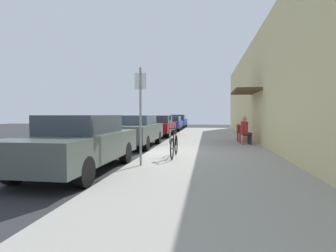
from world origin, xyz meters
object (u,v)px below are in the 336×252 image
parked_car_0 (80,143)px  cafe_chair_1 (241,132)px  parked_car_4 (178,121)px  seated_patron_0 (245,129)px  parked_car_3 (172,123)px  cafe_chair_2 (239,131)px  parked_car_2 (159,125)px  bicycle_0 (174,146)px  parked_car_1 (136,130)px  parking_meter (170,127)px  cafe_chair_0 (244,133)px  street_sign (141,109)px

parked_car_0 → cafe_chair_1: parked_car_0 is taller
parked_car_0 → parked_car_4: same height
seated_patron_0 → cafe_chair_1: size_ratio=1.48×
parked_car_0 → parked_car_3: (0.00, 17.79, -0.06)m
cafe_chair_2 → parked_car_2: bearing=142.8°
parked_car_3 → bicycle_0: 15.98m
parked_car_0 → seated_patron_0: 7.77m
parked_car_1 → parking_meter: bearing=12.0°
cafe_chair_0 → cafe_chair_1: (0.00, 1.04, 0.00)m
parking_meter → street_sign: size_ratio=0.51×
parked_car_1 → cafe_chair_0: 4.97m
parking_meter → cafe_chair_0: bearing=4.3°
parked_car_2 → parked_car_4: (-0.00, 11.83, 0.03)m
parking_meter → bicycle_0: size_ratio=0.77×
parked_car_3 → bicycle_0: bearing=-82.0°
parked_car_1 → seated_patron_0: bearing=6.8°
cafe_chair_2 → cafe_chair_1: bearing=-89.8°
parked_car_3 → seated_patron_0: seated_patron_0 is taller
parked_car_4 → bicycle_0: bearing=-84.1°
bicycle_0 → seated_patron_0: size_ratio=1.33×
parked_car_4 → seated_patron_0: bearing=-73.9°
parked_car_1 → cafe_chair_1: (4.93, 1.62, -0.13)m
parked_car_0 → parked_car_1: bearing=90.0°
cafe_chair_2 → cafe_chair_0: bearing=-90.0°
street_sign → bicycle_0: (0.71, 1.51, -1.16)m
parked_car_3 → cafe_chair_1: bearing=-65.5°
parked_car_0 → parked_car_2: bearing=90.0°
parked_car_4 → cafe_chair_2: bearing=-72.4°
bicycle_0 → parking_meter: bearing=100.1°
parked_car_1 → parked_car_4: (-0.00, 17.88, 0.00)m
street_sign → bicycle_0: bearing=64.8°
parked_car_4 → bicycle_0: (2.21, -21.28, -0.28)m
parked_car_4 → parked_car_1: bearing=-90.0°
parked_car_4 → parked_car_2: bearing=-90.0°
parked_car_0 → parking_meter: size_ratio=3.33×
cafe_chair_1 → cafe_chair_0: bearing=-90.1°
parked_car_2 → cafe_chair_1: bearing=-41.9°
street_sign → cafe_chair_2: bearing=64.6°
cafe_chair_0 → seated_patron_0: 0.20m
parked_car_3 → parked_car_4: 5.46m
street_sign → cafe_chair_2: size_ratio=2.99×
bicycle_0 → cafe_chair_0: (2.72, 3.99, 0.14)m
parked_car_4 → cafe_chair_2: size_ratio=5.06×
parked_car_1 → bicycle_0: bearing=-57.0°
seated_patron_0 → cafe_chair_2: bearing=92.0°
parked_car_1 → bicycle_0: size_ratio=2.57×
cafe_chair_0 → bicycle_0: bearing=-124.3°
cafe_chair_1 → cafe_chair_2: bearing=90.2°
cafe_chair_2 → parked_car_0: bearing=-122.7°
parked_car_4 → cafe_chair_0: bearing=-74.1°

